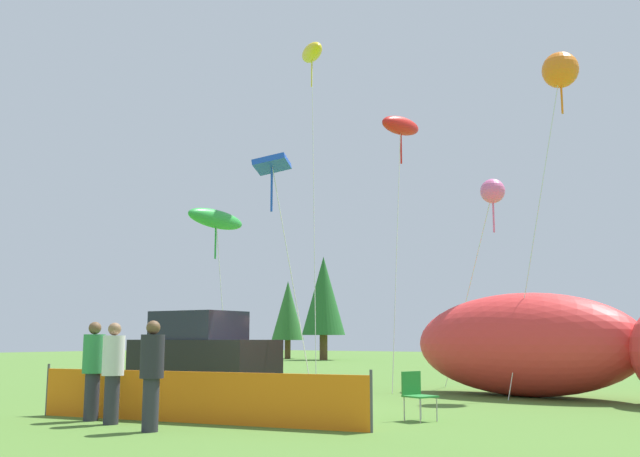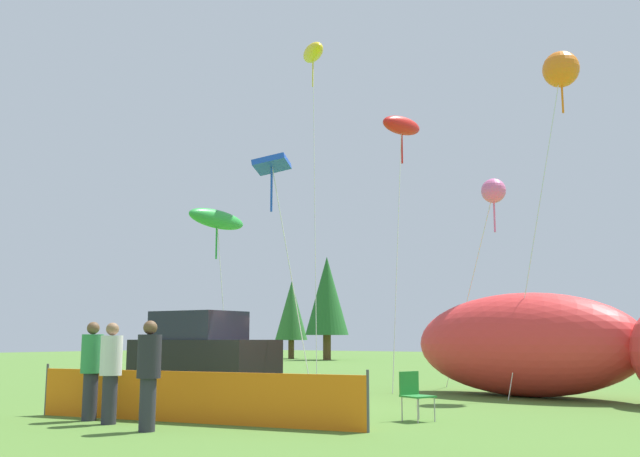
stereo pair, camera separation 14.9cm
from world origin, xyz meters
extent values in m
plane|color=#4C752D|center=(0.00, 0.00, 0.00)|extent=(120.00, 120.00, 0.00)
cube|color=black|center=(-2.68, 1.15, 0.87)|extent=(3.92, 1.87, 1.24)
cube|color=#1E232D|center=(-2.87, 1.14, 1.86)|extent=(2.17, 1.68, 0.74)
cylinder|color=black|center=(-1.50, 2.05, 0.30)|extent=(0.60, 0.26, 0.60)
cylinder|color=black|center=(-1.46, 0.31, 0.30)|extent=(0.60, 0.26, 0.60)
cylinder|color=black|center=(-3.90, 1.99, 0.30)|extent=(0.60, 0.26, 0.60)
cylinder|color=black|center=(-3.86, 0.25, 0.30)|extent=(0.60, 0.26, 0.60)
cube|color=#267F33|center=(4.36, -0.44, 0.45)|extent=(0.64, 0.64, 0.03)
cube|color=#267F33|center=(4.14, -0.35, 0.68)|extent=(0.19, 0.46, 0.45)
cylinder|color=#A5A5AD|center=(4.64, -0.31, 0.23)|extent=(0.02, 0.02, 0.45)
cylinder|color=#A5A5AD|center=(4.49, -0.71, 0.23)|extent=(0.02, 0.02, 0.45)
cylinder|color=#A5A5AD|center=(4.24, -0.16, 0.23)|extent=(0.02, 0.02, 0.45)
cylinder|color=#A5A5AD|center=(4.09, -0.56, 0.23)|extent=(0.02, 0.02, 0.45)
ellipsoid|color=red|center=(4.14, 6.23, 1.37)|extent=(6.95, 3.90, 2.74)
ellipsoid|color=yellow|center=(4.14, 6.23, 0.75)|extent=(4.50, 2.79, 1.23)
cube|color=orange|center=(1.05, -3.04, 0.46)|extent=(6.75, 1.42, 0.92)
cylinder|color=#4C4C51|center=(-2.32, -3.73, 0.51)|extent=(0.05, 0.05, 1.02)
cylinder|color=#4C4C51|center=(4.42, -2.35, 0.51)|extent=(0.05, 0.05, 1.02)
cylinder|color=#2D2D38|center=(-0.02, -4.02, 0.43)|extent=(0.27, 0.27, 0.86)
cylinder|color=silver|center=(-0.02, -4.02, 1.22)|extent=(0.40, 0.40, 0.72)
sphere|color=#8C6647|center=(-0.02, -4.02, 1.70)|extent=(0.23, 0.23, 0.23)
cylinder|color=#2D2D38|center=(1.33, -4.33, 0.43)|extent=(0.27, 0.27, 0.87)
cylinder|color=#26262D|center=(1.33, -4.33, 1.23)|extent=(0.40, 0.40, 0.72)
sphere|color=brown|center=(1.33, -4.33, 1.71)|extent=(0.24, 0.24, 0.24)
cylinder|color=#2D2D38|center=(-0.77, -3.86, 0.44)|extent=(0.27, 0.27, 0.87)
cylinder|color=#338C4C|center=(-0.77, -3.86, 1.24)|extent=(0.40, 0.40, 0.73)
sphere|color=brown|center=(-0.77, -3.86, 1.72)|extent=(0.24, 0.24, 0.24)
cylinder|color=silver|center=(4.69, 6.05, 4.58)|extent=(1.09, 2.42, 9.16)
sphere|color=orange|center=(5.23, 7.24, 9.15)|extent=(1.03, 1.03, 1.03)
cylinder|color=orange|center=(5.23, 7.24, 8.45)|extent=(0.06, 0.06, 1.20)
cylinder|color=silver|center=(-4.67, 4.02, 2.68)|extent=(0.98, 0.36, 5.36)
ellipsoid|color=green|center=(-5.14, 4.19, 5.36)|extent=(0.62, 2.52, 0.68)
cylinder|color=green|center=(-5.14, 4.19, 4.66)|extent=(0.06, 0.06, 1.20)
cylinder|color=silver|center=(0.25, 6.48, 4.28)|extent=(1.00, 2.67, 8.57)
ellipsoid|color=red|center=(-0.24, 7.80, 8.57)|extent=(0.98, 2.01, 0.84)
cylinder|color=red|center=(-0.24, 7.80, 7.87)|extent=(0.06, 0.06, 1.20)
cylinder|color=silver|center=(1.78, 8.33, 3.02)|extent=(1.95, 0.38, 6.05)
sphere|color=pink|center=(2.74, 8.15, 6.05)|extent=(0.76, 0.76, 0.76)
cylinder|color=pink|center=(2.74, 8.15, 5.35)|extent=(0.06, 0.06, 1.20)
cylinder|color=silver|center=(-0.54, 2.12, 3.09)|extent=(1.25, 0.24, 6.19)
cube|color=blue|center=(-1.15, 2.01, 6.18)|extent=(1.20, 1.20, 0.42)
cylinder|color=blue|center=(-1.15, 2.01, 5.48)|extent=(0.06, 0.06, 1.20)
cylinder|color=silver|center=(-2.85, 6.46, 5.92)|extent=(1.66, 2.11, 11.85)
ellipsoid|color=yellow|center=(-3.66, 7.50, 11.84)|extent=(2.39, 2.28, 1.27)
cylinder|color=yellow|center=(-3.66, 7.50, 11.14)|extent=(0.06, 0.06, 1.20)
cylinder|color=brown|center=(-21.69, 30.25, 0.69)|extent=(0.44, 0.44, 1.37)
cone|color=#2D6B2D|center=(-21.69, 30.25, 3.57)|extent=(2.42, 2.42, 4.40)
cylinder|color=brown|center=(-17.81, 29.26, 0.87)|extent=(0.56, 0.56, 1.74)
cone|color=#236028|center=(-17.81, 29.26, 4.51)|extent=(3.05, 3.05, 5.55)
camera|label=1|loc=(10.49, -12.78, 1.54)|focal=40.00mm
camera|label=2|loc=(10.61, -12.70, 1.54)|focal=40.00mm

